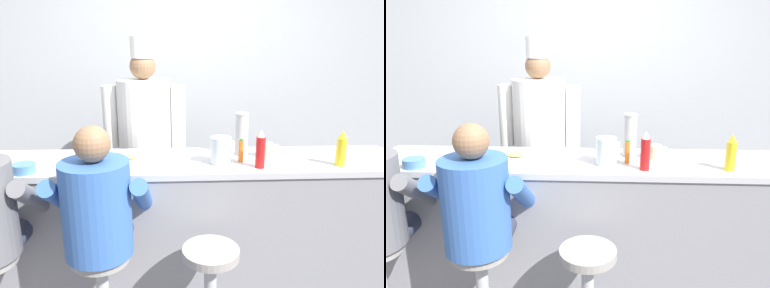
# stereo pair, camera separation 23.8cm
# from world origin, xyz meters

# --- Properties ---
(wall_back) EXTENTS (10.00, 0.06, 2.70)m
(wall_back) POSITION_xyz_m (0.00, 1.79, 1.35)
(wall_back) COLOR #B2B7BC
(wall_back) RESTS_ON ground_plane
(diner_counter) EXTENTS (2.86, 0.58, 0.97)m
(diner_counter) POSITION_xyz_m (0.00, 0.29, 0.48)
(diner_counter) COLOR gray
(diner_counter) RESTS_ON ground_plane
(ketchup_bottle_red) EXTENTS (0.06, 0.06, 0.25)m
(ketchup_bottle_red) POSITION_xyz_m (0.41, 0.11, 1.08)
(ketchup_bottle_red) COLOR red
(ketchup_bottle_red) RESTS_ON diner_counter
(mustard_bottle_yellow) EXTENTS (0.06, 0.06, 0.23)m
(mustard_bottle_yellow) POSITION_xyz_m (0.93, 0.13, 1.08)
(mustard_bottle_yellow) COLOR yellow
(mustard_bottle_yellow) RESTS_ON diner_counter
(hot_sauce_bottle_orange) EXTENTS (0.03, 0.03, 0.16)m
(hot_sauce_bottle_orange) POSITION_xyz_m (0.31, 0.24, 1.04)
(hot_sauce_bottle_orange) COLOR orange
(hot_sauce_bottle_orange) RESTS_ON diner_counter
(water_pitcher_clear) EXTENTS (0.16, 0.13, 0.18)m
(water_pitcher_clear) POSITION_xyz_m (0.17, 0.21, 1.06)
(water_pitcher_clear) COLOR silver
(water_pitcher_clear) RESTS_ON diner_counter
(breakfast_plate) EXTENTS (0.27, 0.27, 0.05)m
(breakfast_plate) POSITION_xyz_m (-0.45, 0.29, 0.98)
(breakfast_plate) COLOR white
(breakfast_plate) RESTS_ON diner_counter
(cereal_bowl) EXTENTS (0.14, 0.14, 0.06)m
(cereal_bowl) POSITION_xyz_m (-1.06, 0.09, 1.00)
(cereal_bowl) COLOR #4C7FB7
(cereal_bowl) RESTS_ON diner_counter
(coffee_mug_tan) EXTENTS (0.14, 0.09, 0.10)m
(coffee_mug_tan) POSITION_xyz_m (0.51, 0.34, 1.02)
(coffee_mug_tan) COLOR beige
(coffee_mug_tan) RESTS_ON diner_counter
(coffee_mug_white) EXTENTS (0.12, 0.08, 0.08)m
(coffee_mug_white) POSITION_xyz_m (-0.66, 0.13, 1.01)
(coffee_mug_white) COLOR white
(coffee_mug_white) RESTS_ON diner_counter
(cup_stack_steel) EXTENTS (0.10, 0.10, 0.30)m
(cup_stack_steel) POSITION_xyz_m (0.33, 0.39, 1.12)
(cup_stack_steel) COLOR #B7BABF
(cup_stack_steel) RESTS_ON diner_counter
(diner_seated_blue) EXTENTS (0.57, 0.56, 1.33)m
(diner_seated_blue) POSITION_xyz_m (-0.56, -0.21, 0.83)
(diner_seated_blue) COLOR #B2B5BA
(diner_seated_blue) RESTS_ON ground_plane
(empty_stool_round) EXTENTS (0.33, 0.33, 0.61)m
(empty_stool_round) POSITION_xyz_m (0.06, -0.25, 0.41)
(empty_stool_round) COLOR #B2B5BA
(empty_stool_round) RESTS_ON ground_plane
(cook_in_whites_near) EXTENTS (0.69, 0.45, 1.78)m
(cook_in_whites_near) POSITION_xyz_m (-0.39, 0.99, 0.98)
(cook_in_whites_near) COLOR #232328
(cook_in_whites_near) RESTS_ON ground_plane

